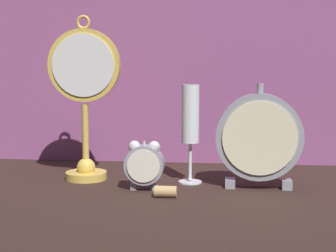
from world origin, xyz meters
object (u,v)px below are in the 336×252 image
object	(u,v)px
champagne_flute	(190,121)
wine_cork	(166,192)
pocket_watch_on_stand	(85,97)
alarm_clock_twin_bell	(144,163)
mantel_clock_silver	(259,138)

from	to	relation	value
champagne_flute	wine_cork	world-z (taller)	champagne_flute
wine_cork	pocket_watch_on_stand	bearing A→B (deg)	144.21
alarm_clock_twin_bell	wine_cork	size ratio (longest dim) A/B	2.37
alarm_clock_twin_bell	mantel_clock_silver	bearing A→B (deg)	9.79
pocket_watch_on_stand	champagne_flute	bearing A→B (deg)	-2.45
alarm_clock_twin_bell	champagne_flute	xyz separation A→B (m)	(0.09, 0.07, 0.08)
pocket_watch_on_stand	alarm_clock_twin_bell	world-z (taller)	pocket_watch_on_stand
alarm_clock_twin_bell	mantel_clock_silver	xyz separation A→B (m)	(0.23, 0.04, 0.05)
mantel_clock_silver	pocket_watch_on_stand	bearing A→B (deg)	173.07
mantel_clock_silver	wine_cork	world-z (taller)	mantel_clock_silver
alarm_clock_twin_bell	wine_cork	xyz separation A→B (m)	(0.05, -0.05, -0.04)
pocket_watch_on_stand	alarm_clock_twin_bell	distance (m)	0.21
mantel_clock_silver	alarm_clock_twin_bell	bearing A→B (deg)	-170.21
alarm_clock_twin_bell	mantel_clock_silver	distance (m)	0.23
alarm_clock_twin_bell	champagne_flute	distance (m)	0.14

